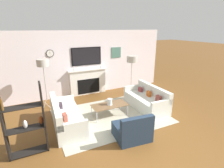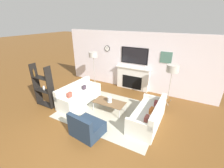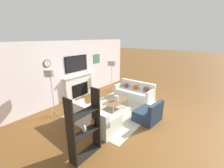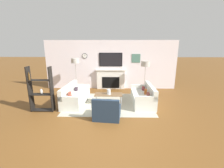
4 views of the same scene
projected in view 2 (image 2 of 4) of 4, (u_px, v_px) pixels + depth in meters
The scene contains 11 objects.
ground_plane at pixel (77, 145), 4.15m from camera, with size 60.00×60.00×0.00m, color brown.
fireplace_wall at pixel (134, 65), 7.06m from camera, with size 7.32×0.28×2.70m.
area_rug at pixel (110, 111), 5.63m from camera, with size 3.51×2.62×0.01m.
couch_left at pixel (79, 96), 6.16m from camera, with size 0.86×1.93×0.81m.
couch_right at pixel (148, 116), 4.89m from camera, with size 0.84×1.80×0.80m.
armchair at pixel (87, 128), 4.44m from camera, with size 0.95×0.84×0.76m.
coffee_table at pixel (109, 103), 5.50m from camera, with size 1.17×0.57×0.41m.
hurricane_candle at pixel (110, 100), 5.46m from camera, with size 0.18×0.18×0.20m.
floor_lamp_left at pixel (93, 55), 7.07m from camera, with size 0.40×0.40×1.79m.
floor_lamp_right at pixel (173, 69), 5.57m from camera, with size 0.45×0.45×1.65m.
shelf_unit at pixel (44, 87), 5.75m from camera, with size 0.84×0.28×1.68m.
Camera 2 is at (2.33, -2.29, 3.21)m, focal length 24.00 mm.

